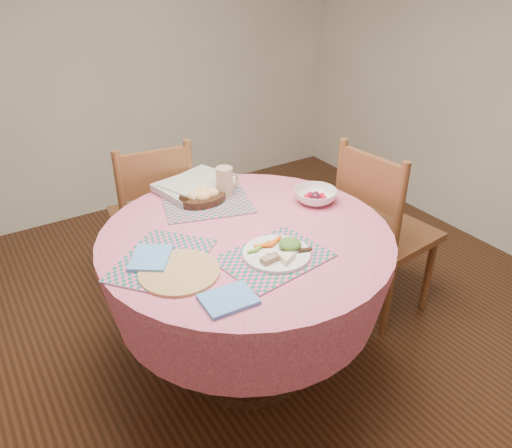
# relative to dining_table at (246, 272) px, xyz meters

# --- Properties ---
(ground) EXTENTS (4.00, 4.00, 0.00)m
(ground) POSITION_rel_dining_table_xyz_m (0.00, 0.00, -0.56)
(ground) COLOR #331C0F
(ground) RESTS_ON ground
(dining_table) EXTENTS (1.24, 1.24, 0.75)m
(dining_table) POSITION_rel_dining_table_xyz_m (0.00, 0.00, 0.00)
(dining_table) COLOR pink
(dining_table) RESTS_ON ground
(chair_right) EXTENTS (0.48, 0.50, 0.98)m
(chair_right) POSITION_rel_dining_table_xyz_m (0.83, 0.01, -0.04)
(chair_right) COLOR brown
(chair_right) RESTS_ON ground
(chair_back) EXTENTS (0.49, 0.48, 0.95)m
(chair_back) POSITION_rel_dining_table_xyz_m (-0.10, 0.82, -0.06)
(chair_back) COLOR brown
(chair_back) RESTS_ON ground
(placemat_front) EXTENTS (0.44, 0.35, 0.01)m
(placemat_front) POSITION_rel_dining_table_xyz_m (-0.01, -0.22, 0.20)
(placemat_front) COLOR #12655A
(placemat_front) RESTS_ON dining_table
(placemat_left) EXTENTS (0.50, 0.49, 0.01)m
(placemat_left) POSITION_rel_dining_table_xyz_m (-0.38, -0.00, 0.20)
(placemat_left) COLOR #12655A
(placemat_left) RESTS_ON dining_table
(placemat_back) EXTENTS (0.47, 0.40, 0.01)m
(placemat_back) POSITION_rel_dining_table_xyz_m (-0.01, 0.32, 0.20)
(placemat_back) COLOR #12655A
(placemat_back) RESTS_ON dining_table
(wicker_trivet) EXTENTS (0.30, 0.30, 0.01)m
(wicker_trivet) POSITION_rel_dining_table_xyz_m (-0.36, -0.11, 0.20)
(wicker_trivet) COLOR #AC864A
(wicker_trivet) RESTS_ON dining_table
(napkin_near) EXTENTS (0.19, 0.15, 0.01)m
(napkin_near) POSITION_rel_dining_table_xyz_m (-0.29, -0.35, 0.20)
(napkin_near) COLOR #5792DF
(napkin_near) RESTS_ON dining_table
(napkin_far) EXTENTS (0.22, 0.23, 0.01)m
(napkin_far) POSITION_rel_dining_table_xyz_m (-0.42, 0.02, 0.21)
(napkin_far) COLOR #5792DF
(napkin_far) RESTS_ON placemat_left
(dinner_plate) EXTENTS (0.26, 0.26, 0.05)m
(dinner_plate) POSITION_rel_dining_table_xyz_m (0.01, -0.22, 0.22)
(dinner_plate) COLOR white
(dinner_plate) RESTS_ON placemat_front
(bread_bowl) EXTENTS (0.23, 0.23, 0.08)m
(bread_bowl) POSITION_rel_dining_table_xyz_m (-0.02, 0.35, 0.23)
(bread_bowl) COLOR black
(bread_bowl) RESTS_ON placemat_back
(latte_mug) EXTENTS (0.12, 0.08, 0.14)m
(latte_mug) POSITION_rel_dining_table_xyz_m (0.10, 0.35, 0.27)
(latte_mug) COLOR tan
(latte_mug) RESTS_ON placemat_back
(fruit_bowl) EXTENTS (0.26, 0.26, 0.06)m
(fruit_bowl) POSITION_rel_dining_table_xyz_m (0.43, 0.07, 0.22)
(fruit_bowl) COLOR white
(fruit_bowl) RESTS_ON dining_table
(newspaper_stack) EXTENTS (0.40, 0.34, 0.04)m
(newspaper_stack) POSITION_rel_dining_table_xyz_m (0.01, 0.49, 0.22)
(newspaper_stack) COLOR silver
(newspaper_stack) RESTS_ON dining_table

